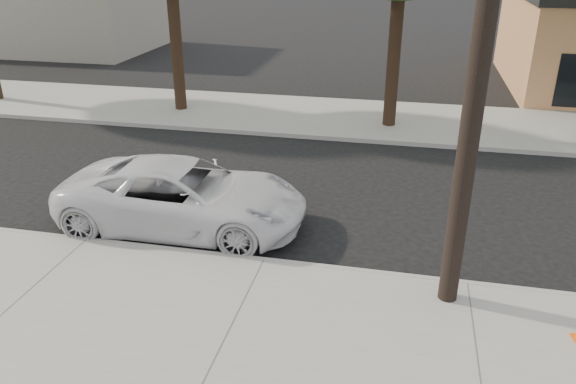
{
  "coord_description": "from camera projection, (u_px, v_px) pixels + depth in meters",
  "views": [
    {
      "loc": [
        2.58,
        -11.67,
        6.08
      ],
      "look_at": [
        0.17,
        -0.58,
        1.0
      ],
      "focal_mm": 35.0,
      "sensor_mm": 36.0,
      "label": 1
    }
  ],
  "objects": [
    {
      "name": "police_cruiser",
      "position": [
        184.0,
        196.0,
        12.79
      ],
      "size": [
        5.66,
        2.68,
        1.56
      ],
      "primitive_type": "imported",
      "rotation": [
        0.0,
        0.0,
        1.59
      ],
      "color": "silver",
      "rests_on": "ground"
    },
    {
      "name": "building_far",
      "position": [
        36.0,
        6.0,
        34.1
      ],
      "size": [
        14.0,
        8.0,
        5.0
      ],
      "primitive_type": "cube",
      "color": "gray",
      "rests_on": "ground"
    },
    {
      "name": "utility_pole",
      "position": [
        482.0,
        43.0,
        8.37
      ],
      "size": [
        1.4,
        0.34,
        9.0
      ],
      "color": "black",
      "rests_on": "near_sidewalk"
    },
    {
      "name": "curb_near",
      "position": [
        264.0,
        262.0,
        11.49
      ],
      "size": [
        90.0,
        0.12,
        0.16
      ],
      "primitive_type": "cube",
      "color": "#9E9B93",
      "rests_on": "ground"
    },
    {
      "name": "near_sidewalk",
      "position": [
        232.0,
        328.0,
        9.53
      ],
      "size": [
        90.0,
        4.4,
        0.15
      ],
      "primitive_type": "cube",
      "color": "gray",
      "rests_on": "ground"
    },
    {
      "name": "far_sidewalk",
      "position": [
        335.0,
        117.0,
        20.95
      ],
      "size": [
        90.0,
        5.0,
        0.15
      ],
      "primitive_type": "cube",
      "color": "gray",
      "rests_on": "ground"
    },
    {
      "name": "ground",
      "position": [
        286.0,
        220.0,
        13.4
      ],
      "size": [
        120.0,
        120.0,
        0.0
      ],
      "primitive_type": "plane",
      "color": "black",
      "rests_on": "ground"
    }
  ]
}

